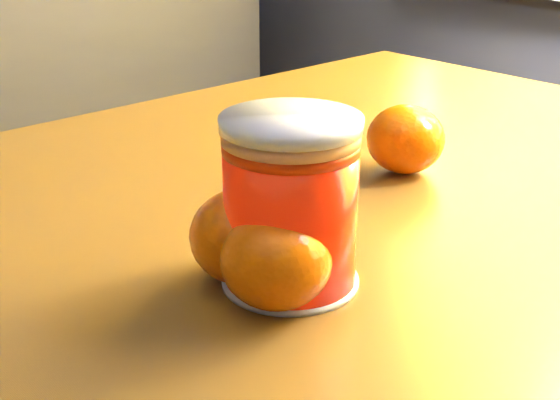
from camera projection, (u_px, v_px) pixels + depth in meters
table at (311, 304)px, 0.69m from camera, size 1.13×0.87×0.78m
juice_glass at (291, 204)px, 0.50m from camera, size 0.09×0.09×0.11m
orange_front at (243, 236)px, 0.52m from camera, size 0.08×0.08×0.06m
orange_back at (406, 139)px, 0.71m from camera, size 0.07×0.07×0.06m
orange_extra at (276, 260)px, 0.48m from camera, size 0.08×0.08×0.06m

